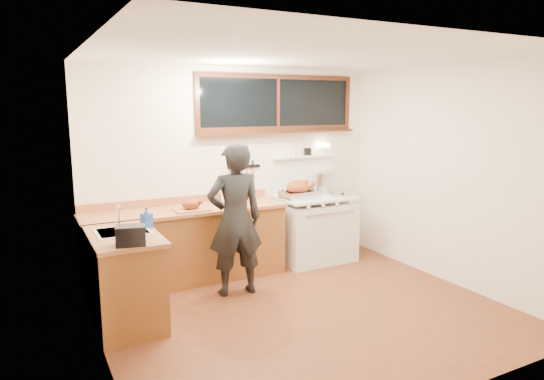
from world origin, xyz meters
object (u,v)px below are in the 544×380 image
vintage_stove (314,227)px  man (235,220)px  cutting_board (192,206)px  roast_turkey (299,191)px

vintage_stove → man: bearing=-157.1°
vintage_stove → man: (-1.44, -0.61, 0.39)m
cutting_board → roast_turkey: roast_turkey is taller
vintage_stove → roast_turkey: 0.60m
vintage_stove → cutting_board: (-1.77, -0.10, 0.49)m
man → roast_turkey: bearing=26.3°
vintage_stove → roast_turkey: vintage_stove is taller
man → cutting_board: bearing=123.0°
man → vintage_stove: bearing=22.9°
vintage_stove → man: man is taller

